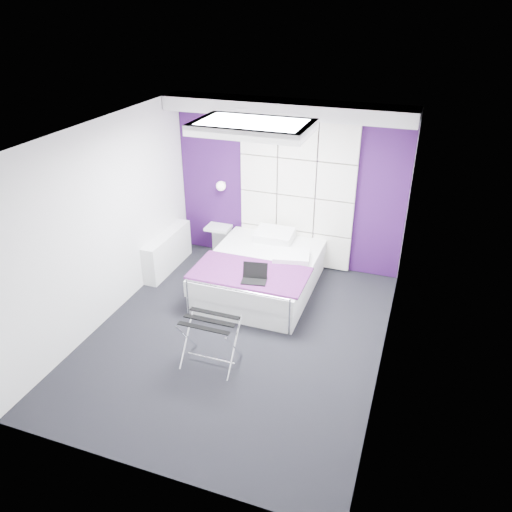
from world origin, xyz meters
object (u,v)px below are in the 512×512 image
(wall_lamp, at_px, (222,185))
(laptop, at_px, (255,276))
(radiator, at_px, (168,251))
(bed, at_px, (261,272))
(nightstand, at_px, (218,228))
(luggage_rack, at_px, (210,342))

(wall_lamp, relative_size, laptop, 0.46)
(radiator, distance_m, laptop, 1.92)
(bed, distance_m, nightstand, 1.35)
(wall_lamp, relative_size, nightstand, 0.38)
(nightstand, height_order, laptop, laptop)
(radiator, distance_m, nightstand, 0.94)
(wall_lamp, height_order, nightstand, wall_lamp)
(luggage_rack, bearing_deg, radiator, 130.02)
(wall_lamp, height_order, radiator, wall_lamp)
(bed, height_order, laptop, laptop)
(laptop, bearing_deg, bed, 92.42)
(nightstand, relative_size, luggage_rack, 0.64)
(luggage_rack, distance_m, laptop, 1.19)
(bed, xyz_separation_m, luggage_rack, (-0.01, -1.78, 0.02))
(nightstand, bearing_deg, laptop, -51.50)
(laptop, bearing_deg, luggage_rack, -107.26)
(wall_lamp, relative_size, bed, 0.08)
(wall_lamp, height_order, bed, wall_lamp)
(wall_lamp, xyz_separation_m, bed, (0.96, -0.88, -0.94))
(luggage_rack, relative_size, laptop, 1.91)
(radiator, height_order, laptop, laptop)
(bed, bearing_deg, laptop, -77.69)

